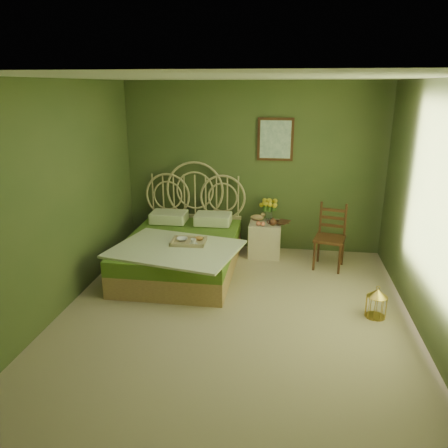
% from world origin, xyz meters
% --- Properties ---
extents(floor, '(4.50, 4.50, 0.00)m').
position_xyz_m(floor, '(0.00, 0.00, 0.00)').
color(floor, tan).
rests_on(floor, ground).
extents(ceiling, '(4.50, 4.50, 0.00)m').
position_xyz_m(ceiling, '(0.00, 0.00, 2.60)').
color(ceiling, silver).
rests_on(ceiling, wall_back).
extents(wall_back, '(4.00, 0.00, 4.00)m').
position_xyz_m(wall_back, '(0.00, 2.25, 1.30)').
color(wall_back, '#535E31').
rests_on(wall_back, floor).
extents(wall_left, '(0.00, 4.50, 4.50)m').
position_xyz_m(wall_left, '(-2.00, 0.00, 1.30)').
color(wall_left, '#535E31').
rests_on(wall_left, floor).
extents(wall_right, '(0.00, 4.50, 4.50)m').
position_xyz_m(wall_right, '(2.00, 0.00, 1.30)').
color(wall_right, '#535E31').
rests_on(wall_right, floor).
extents(wall_art, '(0.54, 0.04, 0.64)m').
position_xyz_m(wall_art, '(0.33, 2.22, 1.75)').
color(wall_art, '#3B2610').
rests_on(wall_art, wall_back).
extents(bed, '(1.77, 2.24, 1.39)m').
position_xyz_m(bed, '(-0.90, 1.19, 0.30)').
color(bed, tan).
rests_on(bed, floor).
extents(nightstand, '(0.48, 0.48, 0.95)m').
position_xyz_m(nightstand, '(0.24, 1.93, 0.35)').
color(nightstand, '#F1E4C4').
rests_on(nightstand, floor).
extents(chair, '(0.49, 0.49, 0.93)m').
position_xyz_m(chair, '(1.17, 1.64, 0.51)').
color(chair, '#3B2610').
rests_on(chair, floor).
extents(birdcage, '(0.23, 0.23, 0.34)m').
position_xyz_m(birdcage, '(1.60, 0.19, 0.17)').
color(birdcage, gold).
rests_on(birdcage, floor).
extents(book_lower, '(0.22, 0.25, 0.02)m').
position_xyz_m(book_lower, '(0.41, 1.94, 0.53)').
color(book_lower, '#381E0F').
rests_on(book_lower, nightstand).
extents(book_upper, '(0.26, 0.30, 0.02)m').
position_xyz_m(book_upper, '(0.41, 1.94, 0.56)').
color(book_upper, '#472819').
rests_on(book_upper, nightstand).
extents(cereal_bowl, '(0.18, 0.18, 0.04)m').
position_xyz_m(cereal_bowl, '(-0.83, 0.93, 0.55)').
color(cereal_bowl, white).
rests_on(cereal_bowl, bed).
extents(coffee_cup, '(0.10, 0.10, 0.07)m').
position_xyz_m(coffee_cup, '(-0.65, 0.82, 0.57)').
color(coffee_cup, white).
rests_on(coffee_cup, bed).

